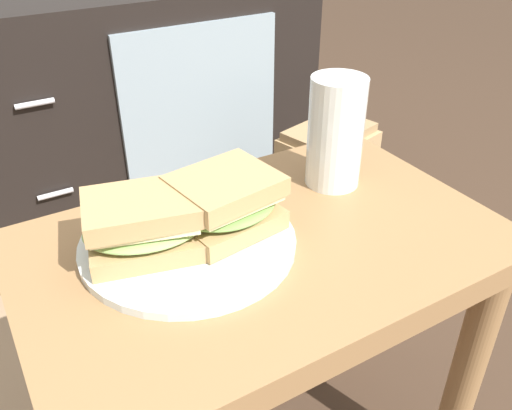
{
  "coord_description": "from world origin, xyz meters",
  "views": [
    {
      "loc": [
        -0.27,
        -0.44,
        0.83
      ],
      "look_at": [
        -0.01,
        0.0,
        0.51
      ],
      "focal_mm": 38.01,
      "sensor_mm": 36.0,
      "label": 1
    }
  ],
  "objects_px": {
    "sandwich_front": "(144,225)",
    "beer_glass": "(335,136)",
    "tv_cabinet": "(127,98)",
    "paper_bag": "(325,189)",
    "plate": "(188,242)",
    "sandwich_back": "(226,202)"
  },
  "relations": [
    {
      "from": "sandwich_front",
      "to": "sandwich_back",
      "type": "height_order",
      "value": "sandwich_back"
    },
    {
      "from": "plate",
      "to": "paper_bag",
      "type": "bearing_deg",
      "value": 38.17
    },
    {
      "from": "tv_cabinet",
      "to": "paper_bag",
      "type": "relative_size",
      "value": 2.98
    },
    {
      "from": "tv_cabinet",
      "to": "paper_bag",
      "type": "height_order",
      "value": "tv_cabinet"
    },
    {
      "from": "sandwich_back",
      "to": "beer_glass",
      "type": "distance_m",
      "value": 0.19
    },
    {
      "from": "sandwich_back",
      "to": "beer_glass",
      "type": "relative_size",
      "value": 0.9
    },
    {
      "from": "tv_cabinet",
      "to": "beer_glass",
      "type": "relative_size",
      "value": 6.5
    },
    {
      "from": "sandwich_front",
      "to": "sandwich_back",
      "type": "distance_m",
      "value": 0.1
    },
    {
      "from": "paper_bag",
      "to": "tv_cabinet",
      "type": "bearing_deg",
      "value": 122.3
    },
    {
      "from": "plate",
      "to": "beer_glass",
      "type": "height_order",
      "value": "beer_glass"
    },
    {
      "from": "plate",
      "to": "sandwich_back",
      "type": "bearing_deg",
      "value": -4.48
    },
    {
      "from": "paper_bag",
      "to": "sandwich_back",
      "type": "bearing_deg",
      "value": -138.97
    },
    {
      "from": "sandwich_front",
      "to": "paper_bag",
      "type": "bearing_deg",
      "value": 35.59
    },
    {
      "from": "tv_cabinet",
      "to": "plate",
      "type": "bearing_deg",
      "value": -103.77
    },
    {
      "from": "sandwich_front",
      "to": "paper_bag",
      "type": "distance_m",
      "value": 0.8
    },
    {
      "from": "sandwich_front",
      "to": "beer_glass",
      "type": "height_order",
      "value": "beer_glass"
    },
    {
      "from": "sandwich_front",
      "to": "paper_bag",
      "type": "relative_size",
      "value": 0.46
    },
    {
      "from": "plate",
      "to": "sandwich_front",
      "type": "distance_m",
      "value": 0.06
    },
    {
      "from": "sandwich_front",
      "to": "beer_glass",
      "type": "distance_m",
      "value": 0.28
    },
    {
      "from": "tv_cabinet",
      "to": "sandwich_front",
      "type": "height_order",
      "value": "tv_cabinet"
    },
    {
      "from": "sandwich_back",
      "to": "beer_glass",
      "type": "height_order",
      "value": "beer_glass"
    },
    {
      "from": "sandwich_front",
      "to": "plate",
      "type": "bearing_deg",
      "value": -4.48
    }
  ]
}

